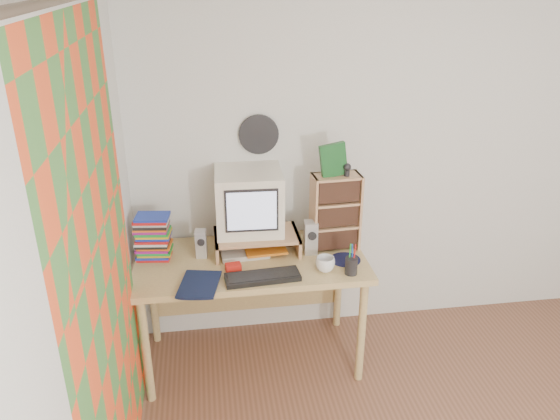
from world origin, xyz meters
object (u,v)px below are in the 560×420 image
object	(u,v)px
diary	(181,282)
dvd_stack	(153,237)
keyboard	(263,277)
cd_rack	(335,212)
desk	(250,273)
mug	(325,264)
crt_monitor	(249,202)

from	to	relation	value
diary	dvd_stack	bearing A→B (deg)	126.17
keyboard	cd_rack	bearing A→B (deg)	29.21
diary	desk	bearing A→B (deg)	49.16
mug	cd_rack	bearing A→B (deg)	67.02
cd_rack	mug	world-z (taller)	cd_rack
diary	mug	bearing A→B (deg)	15.10
dvd_stack	cd_rack	xyz separation A→B (m)	(1.12, -0.02, 0.10)
cd_rack	diary	world-z (taller)	cd_rack
keyboard	mug	bearing A→B (deg)	2.26
keyboard	dvd_stack	bearing A→B (deg)	146.20
crt_monitor	cd_rack	distance (m)	0.54
crt_monitor	keyboard	size ratio (longest dim) A/B	0.95
keyboard	dvd_stack	xyz separation A→B (m)	(-0.62, 0.35, 0.13)
desk	crt_monitor	distance (m)	0.45
diary	cd_rack	bearing A→B (deg)	31.00
desk	dvd_stack	distance (m)	0.64
desk	cd_rack	xyz separation A→B (m)	(0.54, 0.02, 0.38)
mug	diary	distance (m)	0.84
desk	keyboard	xyz separation A→B (m)	(0.05, -0.31, 0.15)
crt_monitor	mug	distance (m)	0.60
keyboard	diary	size ratio (longest dim) A/B	1.67
mug	keyboard	bearing A→B (deg)	-173.38
cd_rack	mug	size ratio (longest dim) A/B	4.33
crt_monitor	diary	bearing A→B (deg)	-134.56
desk	diary	world-z (taller)	diary
desk	dvd_stack	xyz separation A→B (m)	(-0.58, 0.04, 0.27)
dvd_stack	diary	distance (m)	0.41
dvd_stack	mug	bearing A→B (deg)	-10.30
cd_rack	mug	distance (m)	0.37
mug	diary	xyz separation A→B (m)	(-0.83, -0.05, -0.02)
dvd_stack	keyboard	bearing A→B (deg)	-22.55
dvd_stack	mug	world-z (taller)	dvd_stack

